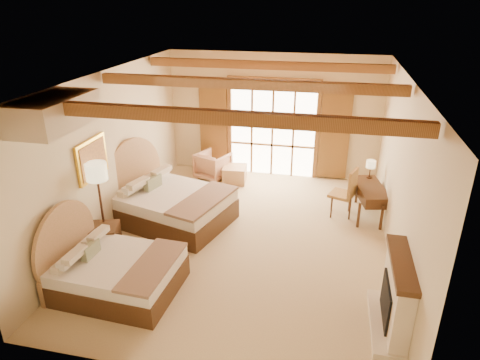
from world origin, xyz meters
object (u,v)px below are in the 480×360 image
(nightstand, at_px, (105,241))
(armchair, at_px, (213,165))
(bed_far, at_px, (166,202))
(desk, at_px, (369,200))
(bed_near, at_px, (109,269))

(nightstand, bearing_deg, armchair, 60.83)
(bed_far, height_order, armchair, bed_far)
(bed_far, height_order, desk, bed_far)
(armchair, bearing_deg, bed_near, 107.25)
(armchair, bearing_deg, desk, -176.47)
(armchair, relative_size, desk, 0.57)
(bed_near, relative_size, bed_far, 0.74)
(bed_far, bearing_deg, nightstand, -96.71)
(bed_far, xyz_separation_m, nightstand, (-0.63, -1.50, -0.14))
(armchair, bearing_deg, nightstand, 98.25)
(bed_near, xyz_separation_m, desk, (4.29, 3.59, -0.01))
(bed_far, xyz_separation_m, desk, (4.24, 1.20, -0.08))
(bed_near, height_order, nightstand, bed_near)
(bed_near, relative_size, nightstand, 3.24)
(nightstand, height_order, armchair, armchair)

